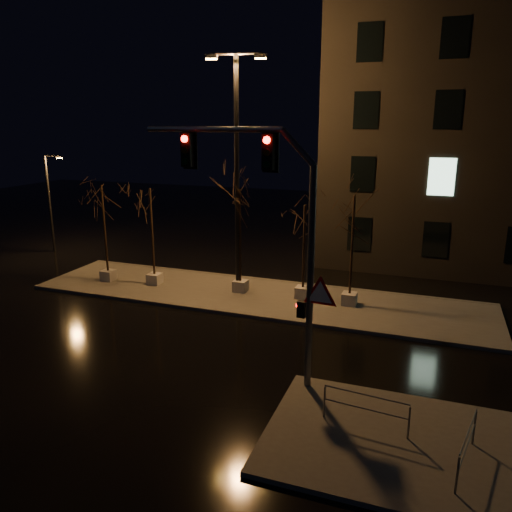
% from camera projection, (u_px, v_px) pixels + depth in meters
% --- Properties ---
extents(ground, '(90.00, 90.00, 0.00)m').
position_uv_depth(ground, '(200.00, 349.00, 18.66)').
color(ground, black).
rests_on(ground, ground).
extents(median, '(22.00, 5.00, 0.15)m').
position_uv_depth(median, '(255.00, 296.00, 24.09)').
color(median, '#4F4D47').
rests_on(median, ground).
extents(sidewalk_corner, '(7.00, 5.00, 0.15)m').
position_uv_depth(sidewalk_corner, '(400.00, 444.00, 12.99)').
color(sidewalk_corner, '#4F4D47').
rests_on(sidewalk_corner, ground).
extents(tree_0, '(1.80, 1.80, 5.15)m').
position_uv_depth(tree_0, '(103.00, 207.00, 25.24)').
color(tree_0, '#B6B2A9').
rests_on(tree_0, median).
extents(tree_1, '(1.80, 1.80, 5.06)m').
position_uv_depth(tree_1, '(151.00, 210.00, 24.66)').
color(tree_1, '#B6B2A9').
rests_on(tree_1, median).
extents(tree_2, '(1.80, 1.80, 5.16)m').
position_uv_depth(tree_2, '(240.00, 213.00, 23.55)').
color(tree_2, '#B6B2A9').
rests_on(tree_2, median).
extents(tree_3, '(1.80, 1.80, 4.55)m').
position_uv_depth(tree_3, '(304.00, 226.00, 22.73)').
color(tree_3, '#B6B2A9').
rests_on(tree_3, median).
extents(tree_4, '(1.80, 1.80, 5.15)m').
position_uv_depth(tree_4, '(353.00, 220.00, 21.75)').
color(tree_4, '#B6B2A9').
rests_on(tree_4, median).
extents(traffic_signal_mast, '(6.47, 0.62, 7.91)m').
position_uv_depth(traffic_signal_mast, '(271.00, 220.00, 14.93)').
color(traffic_signal_mast, '#54575B').
rests_on(traffic_signal_mast, sidewalk_corner).
extents(streetlight_main, '(2.73, 0.97, 11.00)m').
position_uv_depth(streetlight_main, '(237.00, 160.00, 22.99)').
color(streetlight_main, black).
rests_on(streetlight_main, median).
extents(streetlight_far, '(1.21, 0.45, 6.23)m').
position_uv_depth(streetlight_far, '(51.00, 200.00, 31.83)').
color(streetlight_far, black).
rests_on(streetlight_far, ground).
extents(guard_rail_a, '(2.34, 0.29, 1.01)m').
position_uv_depth(guard_rail_a, '(366.00, 406.00, 13.40)').
color(guard_rail_a, '#54575B').
rests_on(guard_rail_a, sidewalk_corner).
extents(guard_rail_b, '(0.51, 2.12, 1.03)m').
position_uv_depth(guard_rail_b, '(467.00, 443.00, 11.84)').
color(guard_rail_b, '#54575B').
rests_on(guard_rail_b, sidewalk_corner).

